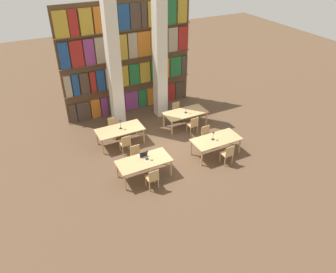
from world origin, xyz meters
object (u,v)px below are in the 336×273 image
desk_lamp_0 (147,153)px  reading_table_3 (185,114)px  laptop (143,155)px  reading_table_1 (216,141)px  pillar_left (114,66)px  chair_2 (228,154)px  reading_table_0 (144,162)px  desk_lamp_1 (213,134)px  chair_5 (113,126)px  chair_3 (207,135)px  desk_lamp_2 (120,123)px  reading_table_2 (120,131)px  desk_lamp_3 (186,107)px  chair_0 (153,178)px  chair_4 (126,143)px  chair_6 (193,125)px  pillar_center (160,58)px  chair_7 (177,110)px  chair_1 (136,155)px

desk_lamp_0 → reading_table_3: size_ratio=0.20×
laptop → reading_table_1: 3.20m
pillar_left → chair_2: 6.28m
reading_table_0 → desk_lamp_1: (3.13, 0.03, 0.34)m
chair_5 → chair_3: bearing=142.8°
desk_lamp_2 → reading_table_3: desk_lamp_2 is taller
reading_table_3 → pillar_left: bearing=149.9°
desk_lamp_1 → chair_5: 4.64m
reading_table_2 → desk_lamp_3: (3.31, -0.01, 0.38)m
pillar_left → chair_0: pillar_left is taller
chair_4 → chair_6: same height
desk_lamp_1 → reading_table_0: bearing=-179.4°
pillar_center → laptop: (-2.67, -3.93, -2.21)m
chair_7 → chair_1: bearing=38.7°
pillar_center → chair_3: size_ratio=6.77×
reading_table_0 → desk_lamp_3: desk_lamp_3 is taller
desk_lamp_1 → chair_7: size_ratio=0.45×
reading_table_1 → desk_lamp_3: size_ratio=4.48×
reading_table_0 → desk_lamp_0: size_ratio=4.99×
pillar_center → reading_table_1: bearing=-83.2°
desk_lamp_2 → chair_6: (3.23, -0.77, -0.57)m
reading_table_3 → laptop: bearing=-144.2°
pillar_center → chair_5: bearing=-162.7°
desk_lamp_1 → chair_4: desk_lamp_1 is taller
chair_4 → desk_lamp_3: bearing=12.9°
desk_lamp_0 → chair_7: bearing=47.2°
chair_0 → chair_7: (3.26, 4.16, 0.00)m
pillar_center → desk_lamp_1: bearing=-85.0°
chair_0 → chair_5: bearing=91.0°
reading_table_0 → reading_table_3: 4.20m
chair_5 → chair_6: 3.66m
reading_table_0 → chair_3: bearing=13.1°
pillar_left → desk_lamp_2: bearing=-105.9°
desk_lamp_0 → desk_lamp_1: (2.99, 0.00, -0.01)m
reading_table_2 → chair_3: bearing=-28.2°
reading_table_0 → laptop: size_ratio=6.39×
pillar_left → reading_table_2: size_ratio=2.93×
pillar_center → reading_table_0: (-2.77, -4.23, -2.32)m
reading_table_0 → reading_table_1: (3.28, -0.01, 0.00)m
chair_4 → reading_table_2: bearing=86.6°
reading_table_0 → chair_0: chair_0 is taller
chair_1 → chair_0: bearing=90.0°
desk_lamp_2 → pillar_left: bearing=74.1°
desk_lamp_0 → chair_7: (3.11, 3.36, -0.54)m
chair_6 → chair_0: bearing=-141.3°
chair_1 → chair_2: (3.33, -1.56, 0.00)m
desk_lamp_1 → chair_4: size_ratio=0.45×
chair_0 → chair_2: same height
chair_6 → chair_3: bearing=-86.5°
chair_2 → chair_4: bearing=142.8°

